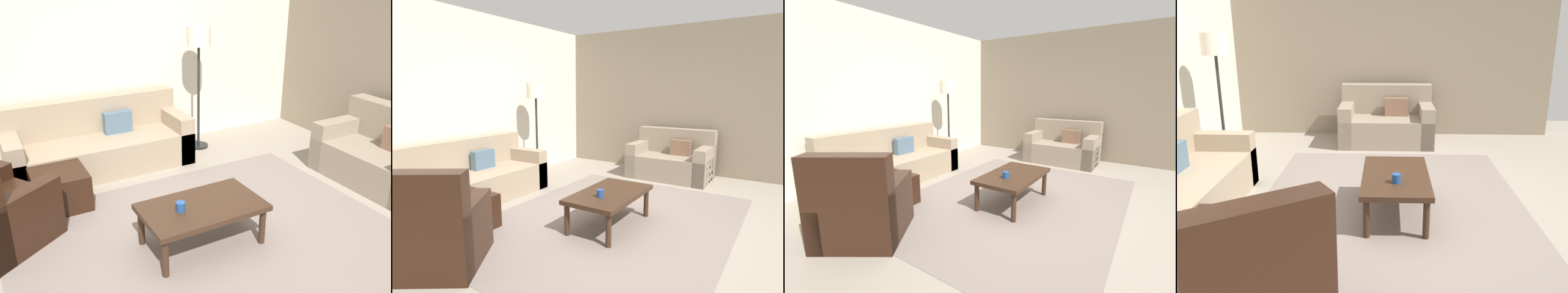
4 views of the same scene
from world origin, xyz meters
TOP-DOWN VIEW (x-y plane):
  - ground_plane at (0.00, 0.00)m, footprint 8.00×8.00m
  - stone_feature_panel at (3.00, 0.00)m, footprint 0.12×5.20m
  - area_rug at (0.00, 0.00)m, footprint 3.60×2.74m
  - couch_loveseat at (2.46, 0.06)m, footprint 0.86×1.41m
  - armchair_leather at (-1.78, 0.83)m, footprint 1.11×1.11m
  - ottoman at (-1.09, 1.30)m, footprint 0.56×0.56m
  - coffee_table at (-0.10, -0.04)m, footprint 1.10×0.64m
  - cup at (-0.32, -0.04)m, footprint 0.08×0.08m
  - lamp_standing at (1.04, 2.08)m, footprint 0.32×0.32m

SIDE VIEW (x-z plane):
  - ground_plane at x=0.00m, z-range 0.00..0.00m
  - area_rug at x=0.00m, z-range 0.00..0.01m
  - ottoman at x=-1.09m, z-range 0.00..0.40m
  - couch_loveseat at x=2.46m, z-range -0.14..0.74m
  - armchair_leather at x=-1.78m, z-range -0.17..0.78m
  - coffee_table at x=-0.10m, z-range 0.15..0.56m
  - cup at x=-0.32m, z-range 0.41..0.50m
  - stone_feature_panel at x=3.00m, z-range 0.00..2.80m
  - lamp_standing at x=1.04m, z-range 0.55..2.26m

